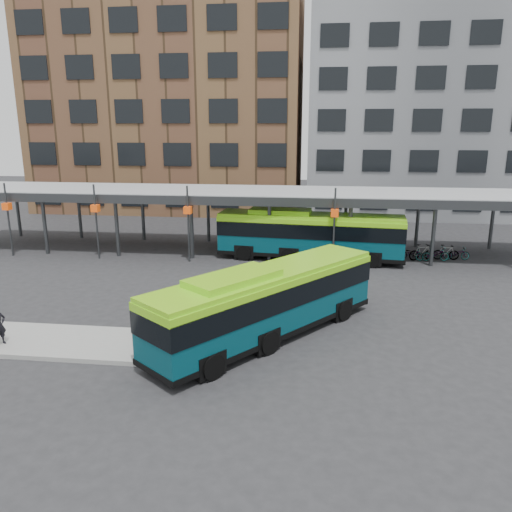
{
  "coord_description": "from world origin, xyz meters",
  "views": [
    {
      "loc": [
        4.89,
        -20.13,
        8.37
      ],
      "look_at": [
        1.86,
        4.74,
        1.8
      ],
      "focal_mm": 35.0,
      "sensor_mm": 36.0,
      "label": 1
    }
  ],
  "objects": [
    {
      "name": "boarding_island",
      "position": [
        -5.5,
        -3.0,
        0.09
      ],
      "size": [
        14.0,
        3.0,
        0.18
      ],
      "primitive_type": "cube",
      "color": "gray",
      "rests_on": "ground"
    },
    {
      "name": "bus_rear",
      "position": [
        4.51,
        11.16,
        1.67
      ],
      "size": [
        11.85,
        3.61,
        3.22
      ],
      "rotation": [
        0.0,
        0.0,
        -0.1
      ],
      "color": "#063F4C",
      "rests_on": "ground"
    },
    {
      "name": "canopy",
      "position": [
        -0.06,
        12.87,
        3.91
      ],
      "size": [
        40.0,
        6.53,
        4.8
      ],
      "color": "#999B9E",
      "rests_on": "ground"
    },
    {
      "name": "building_grey",
      "position": [
        16.0,
        32.0,
        10.0
      ],
      "size": [
        24.0,
        14.0,
        20.0
      ],
      "primitive_type": "cube",
      "color": "slate",
      "rests_on": "ground"
    },
    {
      "name": "bus_front",
      "position": [
        3.05,
        -1.36,
        1.59
      ],
      "size": [
        8.7,
        10.15,
        3.05
      ],
      "rotation": [
        0.0,
        0.0,
        0.9
      ],
      "color": "#063F4C",
      "rests_on": "ground"
    },
    {
      "name": "ground",
      "position": [
        0.0,
        0.0,
        0.0
      ],
      "size": [
        120.0,
        120.0,
        0.0
      ],
      "primitive_type": "plane",
      "color": "#28282B",
      "rests_on": "ground"
    },
    {
      "name": "bike_rack",
      "position": [
        12.45,
        11.87,
        0.47
      ],
      "size": [
        4.57,
        1.25,
        1.06
      ],
      "color": "slate",
      "rests_on": "ground"
    },
    {
      "name": "building_brick",
      "position": [
        -10.0,
        32.0,
        11.0
      ],
      "size": [
        26.0,
        14.0,
        22.0
      ],
      "primitive_type": "cube",
      "color": "brown",
      "rests_on": "ground"
    }
  ]
}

